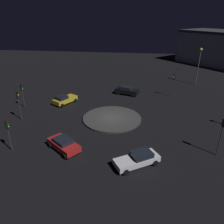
% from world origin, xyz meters
% --- Properties ---
extents(ground_plane, '(114.12, 114.12, 0.00)m').
position_xyz_m(ground_plane, '(0.00, 0.00, 0.00)').
color(ground_plane, black).
extents(roundabout_island, '(8.37, 8.37, 0.23)m').
position_xyz_m(roundabout_island, '(0.00, 0.00, 0.12)').
color(roundabout_island, '#383838').
rests_on(roundabout_island, ground_plane).
extents(car_white, '(4.78, 3.90, 1.38)m').
position_xyz_m(car_white, '(-3.96, 9.81, 0.71)').
color(car_white, white).
rests_on(car_white, ground_plane).
extents(car_red, '(4.37, 3.95, 1.38)m').
position_xyz_m(car_red, '(4.26, 8.29, 0.73)').
color(car_red, red).
rests_on(car_red, ground_plane).
extents(car_yellow, '(3.55, 4.38, 1.52)m').
position_xyz_m(car_yellow, '(8.70, -4.69, 0.76)').
color(car_yellow, gold).
rests_on(car_yellow, ground_plane).
extents(car_black, '(4.60, 2.98, 1.56)m').
position_xyz_m(car_black, '(-1.33, -10.60, 0.81)').
color(car_black, black).
rests_on(car_black, ground_plane).
extents(traffic_light_northwest, '(0.40, 0.37, 4.36)m').
position_xyz_m(traffic_light_northwest, '(-12.29, 7.01, 3.10)').
color(traffic_light_northwest, '#2D2D2D').
rests_on(traffic_light_northwest, ground_plane).
extents(traffic_light_northeast, '(0.39, 0.38, 3.71)m').
position_xyz_m(traffic_light_northeast, '(9.86, 9.29, 2.66)').
color(traffic_light_northeast, '#2D2D2D').
rests_on(traffic_light_northeast, ground_plane).
extents(traffic_light_east, '(0.38, 0.33, 3.83)m').
position_xyz_m(traffic_light_east, '(14.57, -2.31, 2.74)').
color(traffic_light_east, '#2D2D2D').
rests_on(traffic_light_east, ground_plane).
extents(traffic_light_east_near, '(0.38, 0.33, 4.24)m').
position_xyz_m(traffic_light_east_near, '(12.71, 2.03, 3.01)').
color(traffic_light_east_near, '#2D2D2D').
rests_on(traffic_light_east_near, ground_plane).
extents(traffic_light_southwest, '(0.38, 0.39, 4.13)m').
position_xyz_m(traffic_light_southwest, '(-9.55, -10.63, 2.94)').
color(traffic_light_southwest, '#2D2D2D').
rests_on(traffic_light_southwest, ground_plane).
extents(streetlamp_southwest, '(0.57, 0.57, 7.53)m').
position_xyz_m(streetlamp_southwest, '(-15.48, -19.09, 5.22)').
color(streetlamp_southwest, '#4C4C51').
rests_on(streetlamp_southwest, ground_plane).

